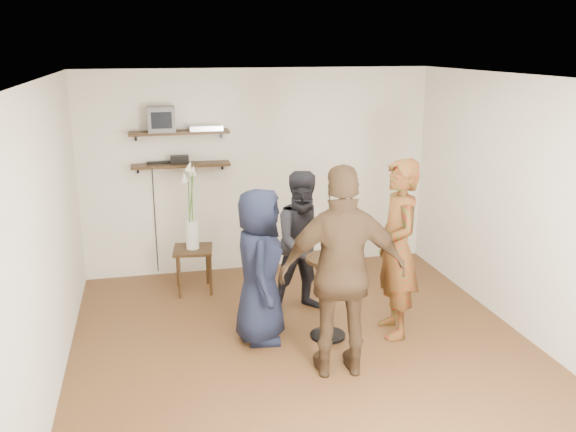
# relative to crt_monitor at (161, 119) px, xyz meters

# --- Properties ---
(room) EXTENTS (4.58, 5.08, 2.68)m
(room) POSITION_rel_crt_monitor_xyz_m (1.21, -2.38, -0.72)
(room) COLOR #4F3319
(room) RESTS_ON ground
(shelf_upper) EXTENTS (1.20, 0.25, 0.04)m
(shelf_upper) POSITION_rel_crt_monitor_xyz_m (0.21, 0.00, -0.17)
(shelf_upper) COLOR black
(shelf_upper) RESTS_ON room
(shelf_lower) EXTENTS (1.20, 0.25, 0.04)m
(shelf_lower) POSITION_rel_crt_monitor_xyz_m (0.21, 0.00, -0.57)
(shelf_lower) COLOR black
(shelf_lower) RESTS_ON room
(crt_monitor) EXTENTS (0.32, 0.30, 0.30)m
(crt_monitor) POSITION_rel_crt_monitor_xyz_m (0.00, 0.00, 0.00)
(crt_monitor) COLOR #59595B
(crt_monitor) RESTS_ON shelf_upper
(dvd_deck) EXTENTS (0.40, 0.24, 0.06)m
(dvd_deck) POSITION_rel_crt_monitor_xyz_m (0.53, 0.00, -0.12)
(dvd_deck) COLOR silver
(dvd_deck) RESTS_ON shelf_upper
(radio) EXTENTS (0.22, 0.10, 0.10)m
(radio) POSITION_rel_crt_monitor_xyz_m (0.19, 0.00, -0.50)
(radio) COLOR black
(radio) RESTS_ON shelf_lower
(power_strip) EXTENTS (0.30, 0.05, 0.03)m
(power_strip) POSITION_rel_crt_monitor_xyz_m (-0.05, 0.05, -0.54)
(power_strip) COLOR black
(power_strip) RESTS_ON shelf_lower
(side_table) EXTENTS (0.50, 0.50, 0.54)m
(side_table) POSITION_rel_crt_monitor_xyz_m (0.27, -0.54, -1.56)
(side_table) COLOR black
(side_table) RESTS_ON room
(vase_lilies) EXTENTS (0.20, 0.21, 1.07)m
(vase_lilies) POSITION_rel_crt_monitor_xyz_m (0.27, -0.54, -1.14)
(vase_lilies) COLOR white
(vase_lilies) RESTS_ON side_table
(drinks_table) EXTENTS (0.47, 0.47, 0.86)m
(drinks_table) POSITION_rel_crt_monitor_xyz_m (1.50, -2.06, -1.47)
(drinks_table) COLOR black
(drinks_table) RESTS_ON room
(wine_glass_fl) EXTENTS (0.06, 0.06, 0.19)m
(wine_glass_fl) POSITION_rel_crt_monitor_xyz_m (1.43, -2.10, -1.03)
(wine_glass_fl) COLOR silver
(wine_glass_fl) RESTS_ON drinks_table
(wine_glass_fr) EXTENTS (0.07, 0.07, 0.22)m
(wine_glass_fr) POSITION_rel_crt_monitor_xyz_m (1.57, -2.08, -1.01)
(wine_glass_fr) COLOR silver
(wine_glass_fr) RESTS_ON drinks_table
(wine_glass_bl) EXTENTS (0.07, 0.07, 0.20)m
(wine_glass_bl) POSITION_rel_crt_monitor_xyz_m (1.46, -1.98, -1.02)
(wine_glass_bl) COLOR silver
(wine_glass_bl) RESTS_ON drinks_table
(wine_glass_br) EXTENTS (0.07, 0.07, 0.20)m
(wine_glass_br) POSITION_rel_crt_monitor_xyz_m (1.51, -2.06, -1.02)
(wine_glass_br) COLOR silver
(wine_glass_br) RESTS_ON drinks_table
(person_plaid) EXTENTS (0.49, 0.70, 1.82)m
(person_plaid) POSITION_rel_crt_monitor_xyz_m (2.18, -2.12, -1.11)
(person_plaid) COLOR #A01214
(person_plaid) RESTS_ON room
(person_dark) EXTENTS (0.82, 0.67, 1.59)m
(person_dark) POSITION_rel_crt_monitor_xyz_m (1.44, -1.37, -1.22)
(person_dark) COLOR black
(person_dark) RESTS_ON room
(person_navy) EXTENTS (0.61, 0.83, 1.56)m
(person_navy) POSITION_rel_crt_monitor_xyz_m (0.82, -1.95, -1.24)
(person_navy) COLOR black
(person_navy) RESTS_ON room
(person_brown) EXTENTS (1.17, 0.60, 1.92)m
(person_brown) POSITION_rel_crt_monitor_xyz_m (1.41, -2.74, -1.06)
(person_brown) COLOR #412E1C
(person_brown) RESTS_ON room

